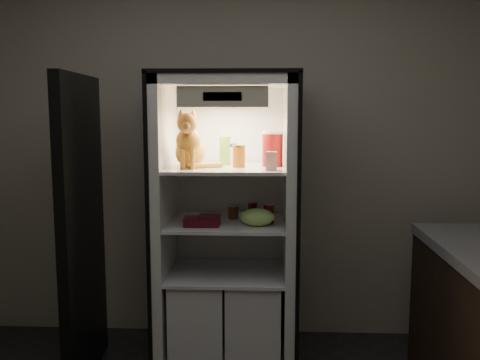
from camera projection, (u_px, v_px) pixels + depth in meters
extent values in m
plane|color=#ACA38F|center=(231.00, 151.00, 3.83)|extent=(3.60, 0.00, 3.60)
cube|color=white|center=(230.00, 213.00, 3.76)|extent=(0.85, 0.06, 1.85)
cube|color=white|center=(166.00, 222.00, 3.46)|extent=(0.06, 0.70, 1.85)
cube|color=white|center=(288.00, 223.00, 3.42)|extent=(0.06, 0.70, 1.85)
cube|color=white|center=(226.00, 81.00, 3.32)|extent=(0.85, 0.70, 0.06)
cube|color=white|center=(227.00, 354.00, 3.56)|extent=(0.85, 0.70, 0.06)
cube|color=black|center=(160.00, 222.00, 3.46)|extent=(0.02, 0.72, 1.87)
cube|color=black|center=(295.00, 223.00, 3.42)|extent=(0.02, 0.72, 1.87)
cube|color=black|center=(226.00, 74.00, 3.31)|extent=(0.90, 0.72, 0.02)
cube|color=white|center=(226.00, 168.00, 3.36)|extent=(0.73, 0.62, 0.02)
cube|color=white|center=(227.00, 223.00, 3.41)|extent=(0.73, 0.62, 0.02)
cube|color=white|center=(200.00, 309.00, 3.49)|extent=(0.34, 0.58, 0.48)
cube|color=white|center=(254.00, 310.00, 3.48)|extent=(0.34, 0.58, 0.48)
cube|color=white|center=(227.00, 273.00, 3.45)|extent=(0.73, 0.62, 0.02)
cube|color=beige|center=(224.00, 97.00, 3.10)|extent=(0.52, 0.18, 0.12)
cube|color=black|center=(222.00, 96.00, 3.01)|extent=(0.22, 0.01, 0.05)
cube|color=black|center=(83.00, 231.00, 3.20)|extent=(0.13, 0.87, 1.85)
cube|color=white|center=(81.00, 295.00, 3.19)|extent=(0.11, 0.64, 0.12)
cube|color=white|center=(78.00, 212.00, 3.12)|extent=(0.11, 0.64, 0.12)
ellipsoid|color=#C77419|center=(190.00, 152.00, 3.34)|extent=(0.19, 0.23, 0.19)
ellipsoid|color=#C77419|center=(188.00, 141.00, 3.24)|extent=(0.15, 0.14, 0.17)
sphere|color=orange|center=(187.00, 123.00, 3.17)|extent=(0.12, 0.12, 0.12)
sphere|color=orange|center=(186.00, 126.00, 3.12)|extent=(0.05, 0.05, 0.05)
cone|color=orange|center=(181.00, 113.00, 3.17)|extent=(0.05, 0.05, 0.06)
cone|color=orange|center=(193.00, 113.00, 3.17)|extent=(0.05, 0.05, 0.06)
cylinder|color=#C77419|center=(183.00, 159.00, 3.20)|extent=(0.03, 0.03, 0.12)
cylinder|color=#C77419|center=(192.00, 160.00, 3.20)|extent=(0.03, 0.03, 0.12)
cylinder|color=#C77419|center=(205.00, 165.00, 3.27)|extent=(0.21, 0.13, 0.03)
cylinder|color=green|center=(225.00, 152.00, 3.44)|extent=(0.07, 0.07, 0.17)
cylinder|color=green|center=(225.00, 137.00, 3.43)|extent=(0.07, 0.07, 0.02)
cylinder|color=white|center=(230.00, 155.00, 3.48)|extent=(0.10, 0.10, 0.12)
cylinder|color=#173AA6|center=(229.00, 145.00, 3.47)|extent=(0.10, 0.10, 0.02)
cylinder|color=maroon|center=(239.00, 157.00, 3.32)|extent=(0.08, 0.08, 0.13)
cylinder|color=#AE8C2E|center=(239.00, 146.00, 3.31)|extent=(0.08, 0.08, 0.01)
cylinder|color=#A81716|center=(273.00, 150.00, 3.37)|extent=(0.13, 0.13, 0.21)
cylinder|color=white|center=(273.00, 132.00, 3.36)|extent=(0.13, 0.13, 0.02)
cube|color=white|center=(271.00, 161.00, 3.16)|extent=(0.06, 0.06, 0.11)
cylinder|color=black|center=(252.00, 211.00, 3.47)|extent=(0.06, 0.06, 0.11)
cylinder|color=#B2B2B2|center=(252.00, 202.00, 3.46)|extent=(0.06, 0.06, 0.00)
cylinder|color=black|center=(269.00, 213.00, 3.37)|extent=(0.06, 0.06, 0.12)
cylinder|color=#B2B2B2|center=(269.00, 204.00, 3.36)|extent=(0.06, 0.06, 0.00)
cylinder|color=black|center=(269.00, 214.00, 3.34)|extent=(0.06, 0.06, 0.12)
cylinder|color=#B2B2B2|center=(269.00, 204.00, 3.34)|extent=(0.07, 0.07, 0.00)
cylinder|color=brown|center=(233.00, 213.00, 3.47)|extent=(0.07, 0.07, 0.08)
cylinder|color=#B2B2B2|center=(233.00, 206.00, 3.47)|extent=(0.07, 0.07, 0.01)
ellipsoid|color=#9DD061|center=(257.00, 217.00, 3.27)|extent=(0.21, 0.15, 0.11)
cube|color=#530D1B|center=(194.00, 222.00, 3.25)|extent=(0.11, 0.11, 0.06)
cube|color=#530D1B|center=(209.00, 221.00, 3.26)|extent=(0.13, 0.13, 0.07)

